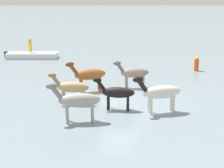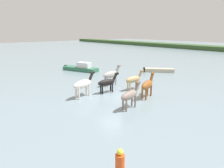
# 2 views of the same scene
# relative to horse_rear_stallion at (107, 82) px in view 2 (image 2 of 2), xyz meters

# --- Properties ---
(ground_plane) EXTENTS (174.21, 174.21, 0.00)m
(ground_plane) POSITION_rel_horse_rear_stallion_xyz_m (1.17, -0.32, -0.95)
(ground_plane) COLOR gray
(horse_rear_stallion) EXTENTS (0.68, 2.24, 1.73)m
(horse_rear_stallion) POSITION_rel_horse_rear_stallion_xyz_m (0.00, 0.00, 0.00)
(horse_rear_stallion) COLOR black
(horse_rear_stallion) RESTS_ON ground_plane
(horse_gray_outer) EXTENTS (1.18, 2.49, 1.95)m
(horse_gray_outer) POSITION_rel_horse_rear_stallion_xyz_m (3.11, 1.70, 0.12)
(horse_gray_outer) COLOR brown
(horse_gray_outer) RESTS_ON ground_plane
(horse_dark_mare) EXTENTS (0.82, 2.33, 1.79)m
(horse_dark_mare) POSITION_rel_horse_rear_stallion_xyz_m (3.86, -1.10, 0.04)
(horse_dark_mare) COLOR gray
(horse_dark_mare) RESTS_ON ground_plane
(horse_chestnut_trailing) EXTENTS (0.59, 2.28, 1.77)m
(horse_chestnut_trailing) POSITION_rel_horse_rear_stallion_xyz_m (0.85, 2.49, 0.02)
(horse_chestnut_trailing) COLOR tan
(horse_chestnut_trailing) RESTS_ON ground_plane
(horse_mid_herd) EXTENTS (0.82, 2.59, 2.00)m
(horse_mid_herd) POSITION_rel_horse_rear_stallion_xyz_m (-1.66, 1.88, 0.15)
(horse_mid_herd) COLOR #9E9993
(horse_mid_herd) RESTS_ON ground_plane
(horse_dun_straggler) EXTENTS (1.06, 2.60, 2.02)m
(horse_dun_straggler) POSITION_rel_horse_rear_stallion_xyz_m (-0.41, -2.22, 0.16)
(horse_dun_straggler) COLOR silver
(horse_dun_straggler) RESTS_ON ground_plane
(boat_tender_starboard) EXTENTS (3.55, 3.33, 0.71)m
(boat_tender_starboard) POSITION_rel_horse_rear_stallion_xyz_m (-2.52, 11.02, -0.80)
(boat_tender_starboard) COLOR #B7AD93
(boat_tender_starboard) RESTS_ON ground_plane
(boat_motor_center) EXTENTS (5.22, 3.19, 1.35)m
(boat_motor_center) POSITION_rel_horse_rear_stallion_xyz_m (-9.90, 3.46, -0.63)
(boat_motor_center) COLOR #2D6B4C
(boat_motor_center) RESTS_ON ground_plane
(buoy_channel_marker) EXTENTS (0.36, 0.36, 1.14)m
(buoy_channel_marker) POSITION_rel_horse_rear_stallion_xyz_m (8.28, -6.17, -0.44)
(buoy_channel_marker) COLOR #E54C19
(buoy_channel_marker) RESTS_ON ground_plane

